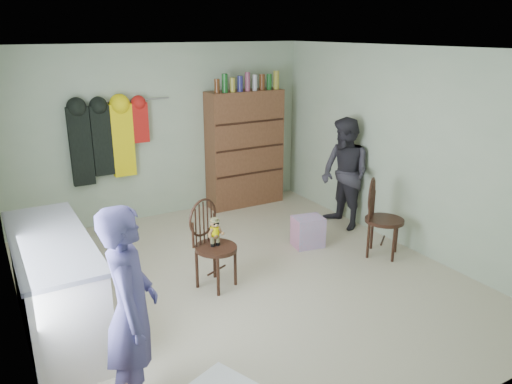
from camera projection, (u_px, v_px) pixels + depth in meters
ground_plane at (245, 281)px, 5.57m from camera, size 5.00×5.00×0.00m
room_walls at (222, 134)px, 5.52m from camera, size 5.00×5.00×5.00m
counter at (56, 286)px, 4.50m from camera, size 0.64×1.86×0.94m
chair_front at (212, 239)px, 5.32m from camera, size 0.57×0.57×0.98m
chair_far at (380, 214)px, 6.07m from camera, size 0.62×0.62×0.99m
striped_bag at (308, 232)px, 6.42m from camera, size 0.42×0.35×0.39m
person_left at (131, 312)px, 3.49m from camera, size 0.54×0.67×1.59m
person_right at (345, 174)px, 6.88m from camera, size 0.60×0.76×1.55m
dresser at (245, 148)px, 7.77m from camera, size 1.20×0.39×2.08m
coat_rack at (107, 140)px, 6.75m from camera, size 1.42×0.12×1.09m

